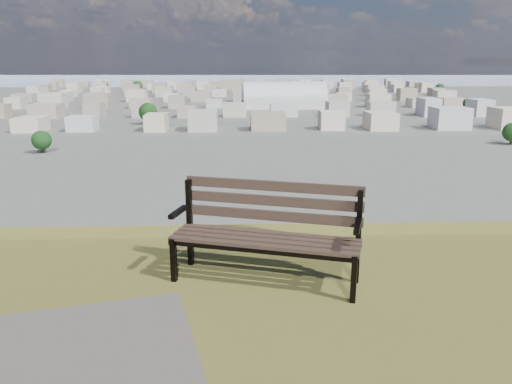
{
  "coord_description": "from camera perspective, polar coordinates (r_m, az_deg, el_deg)",
  "views": [
    {
      "loc": [
        -1.16,
        -1.23,
        26.89
      ],
      "look_at": [
        -0.93,
        4.83,
        25.3
      ],
      "focal_mm": 35.0,
      "sensor_mm": 36.0,
      "label": 1
    }
  ],
  "objects": [
    {
      "name": "far_hills",
      "position": [
        1405.43,
        -4.78,
        14.61
      ],
      "size": [
        2050.0,
        340.0,
        60.0
      ],
      "color": "#A1ABC8",
      "rests_on": "ground"
    },
    {
      "name": "city_trees",
      "position": [
        321.98,
        -6.8,
        10.69
      ],
      "size": [
        406.52,
        387.2,
        9.98
      ],
      "color": "#2D2416",
      "rests_on": "ground"
    },
    {
      "name": "arena",
      "position": [
        298.81,
        3.17,
        10.46
      ],
      "size": [
        49.64,
        23.84,
        20.39
      ],
      "rotation": [
        0.0,
        0.0,
        0.07
      ],
      "color": "silver",
      "rests_on": "ground"
    },
    {
      "name": "bay_water",
      "position": [
        901.63,
        -2.17,
        13.0
      ],
      "size": [
        2400.0,
        700.0,
        0.12
      ],
      "primitive_type": "cube",
      "color": "#8D9BB3",
      "rests_on": "ground"
    },
    {
      "name": "city_blocks",
      "position": [
        396.37,
        -2.06,
        11.32
      ],
      "size": [
        395.0,
        361.0,
        7.0
      ],
      "color": "silver",
      "rests_on": "ground"
    },
    {
      "name": "park_bench",
      "position": [
        4.39,
        1.32,
        -4.02
      ],
      "size": [
        1.71,
        0.98,
        0.85
      ],
      "rotation": [
        0.0,
        0.0,
        -0.3
      ],
      "color": "#402E25",
      "rests_on": "hilltop_mesa"
    }
  ]
}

